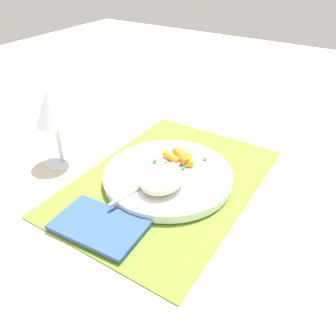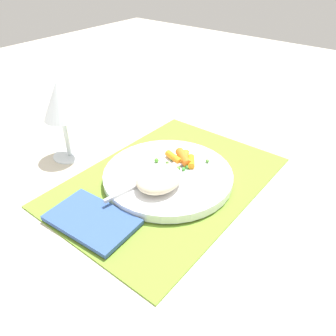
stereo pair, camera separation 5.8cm
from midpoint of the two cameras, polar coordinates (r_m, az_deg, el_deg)
ground_plane at (r=0.66m, az=-2.49°, el=-2.43°), size 2.40×2.40×0.00m
placemat at (r=0.66m, az=-2.50°, el=-2.23°), size 0.45×0.32×0.01m
plate at (r=0.65m, az=-2.52°, el=-1.42°), size 0.25×0.25×0.02m
rice_mound at (r=0.60m, az=-3.81°, el=-2.01°), size 0.09×0.08×0.03m
carrot_portion at (r=0.68m, az=-0.28°, el=1.78°), size 0.05×0.08×0.02m
pea_scatter at (r=0.67m, az=-0.94°, el=0.76°), size 0.07×0.09×0.01m
fork at (r=0.63m, az=-4.37°, el=-1.63°), size 0.19×0.05×0.01m
wine_glass at (r=0.71m, az=-21.53°, el=9.39°), size 0.08×0.08×0.17m
napkin at (r=0.57m, az=-14.64°, el=-9.60°), size 0.10×0.15×0.01m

